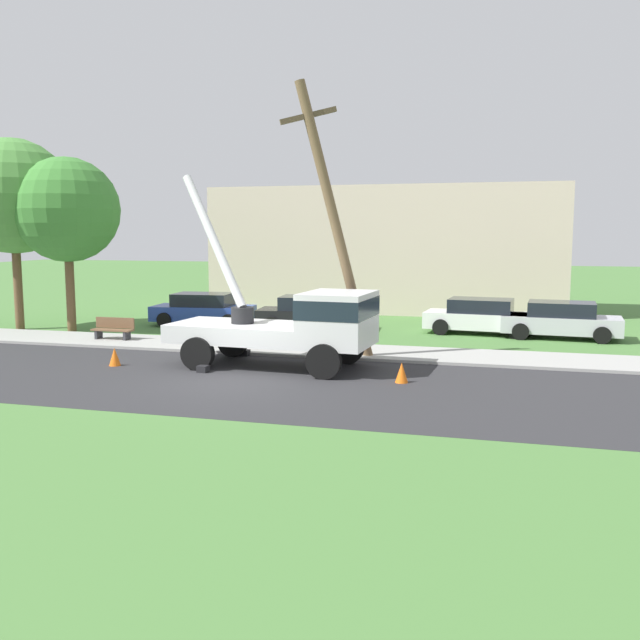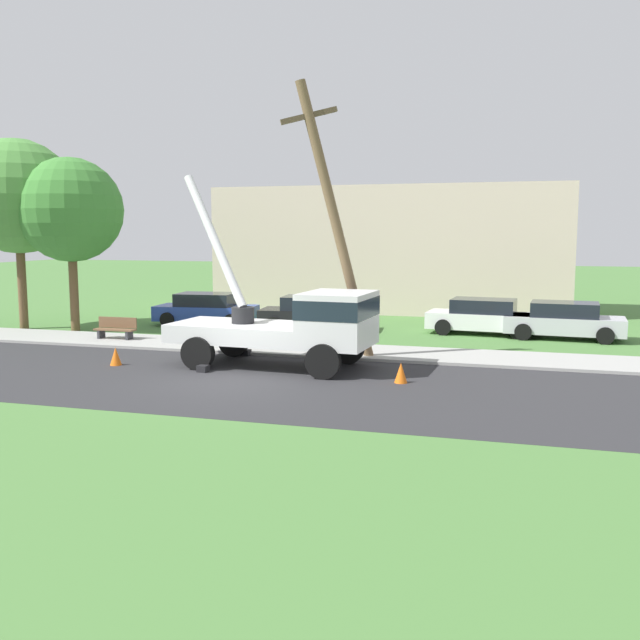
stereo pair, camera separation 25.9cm
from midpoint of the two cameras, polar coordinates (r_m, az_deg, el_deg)
The scene contains 15 objects.
ground_plane at distance 30.69m, azimuth 1.89°, elevation -0.43°, with size 120.00×120.00×0.00m, color #477538.
road_asphalt at distance 19.44m, azimuth -6.80°, elevation -4.96°, with size 80.00×7.66×0.01m, color #2B2B2D.
sidewalk_strip at distance 24.23m, azimuth -2.02°, elevation -2.37°, with size 80.00×2.78×0.10m, color #9E9E99.
utility_truck at distance 20.83m, azimuth -1.56°, elevation -0.17°, with size 6.75×3.21×5.98m.
leaning_utility_pole at distance 22.13m, azimuth 1.55°, elevation 8.32°, with size 2.85×1.51×8.79m.
traffic_cone_ahead at distance 19.11m, azimuth 7.06°, elevation -4.34°, with size 0.36×0.36×0.56m, color orange.
traffic_cone_behind at distance 22.33m, azimuth -16.14°, elevation -2.89°, with size 0.36×0.36×0.56m, color orange.
parked_sedan_blue at distance 30.98m, azimuth -9.10°, elevation 0.88°, with size 4.54×2.26×1.42m.
parked_sedan_black at distance 29.13m, azimuth -0.33°, elevation 0.57°, with size 4.55×2.29×1.42m.
parked_sedan_white at distance 28.73m, azimuth 13.53°, elevation 0.28°, with size 4.54×2.27×1.42m.
parked_sedan_silver at distance 28.32m, azimuth 19.69°, elevation -0.04°, with size 4.52×2.22×1.42m.
park_bench at distance 27.21m, azimuth -16.18°, elevation -0.72°, with size 1.60×0.45×0.90m.
roadside_tree_near at distance 30.44m, azimuth -19.62°, elevation 8.50°, with size 4.27×4.27×7.14m.
roadside_tree_far at distance 31.81m, azimuth -23.42°, elevation 9.29°, with size 4.76×4.76×7.95m.
lowrise_building_backdrop at distance 37.13m, azimuth 6.13°, elevation 5.82°, with size 18.00×6.00×6.40m, color beige.
Camera 2 is at (7.52, -17.47, 4.10)m, focal length 38.90 mm.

